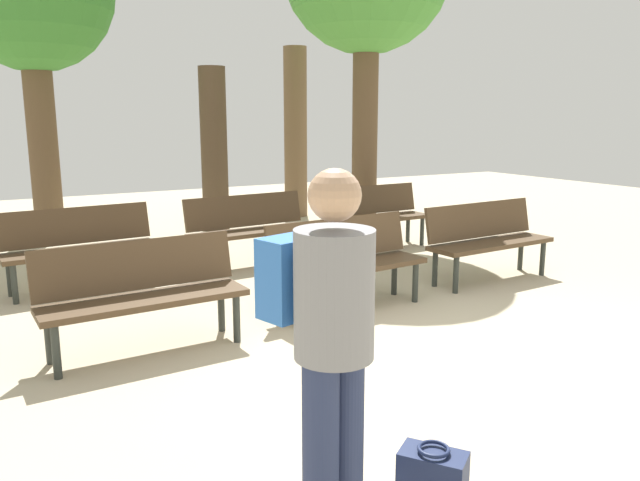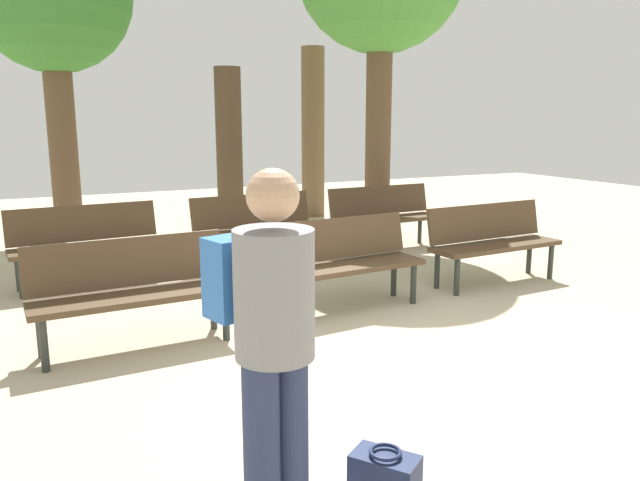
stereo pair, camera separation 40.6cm
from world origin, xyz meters
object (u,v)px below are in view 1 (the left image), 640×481
bench_r0_c2 (487,236)px  bench_r0_c1 (346,258)px  visitor_with_backpack (328,335)px  bench_r1_c2 (374,213)px  handbag (433,476)px  tree_1 (296,133)px  bench_r0_c0 (142,289)px  bench_r1_c1 (249,225)px  tree_0 (214,150)px  bench_r1_c0 (80,243)px

bench_r0_c2 → bench_r0_c1: bearing=-179.1°
bench_r0_c1 → visitor_with_backpack: size_ratio=0.99×
bench_r0_c2 → visitor_with_backpack: 4.84m
bench_r1_c2 → handbag: 5.97m
tree_1 → bench_r0_c1: bearing=-112.6°
bench_r0_c1 → tree_1: bearing=62.6°
bench_r0_c0 → bench_r1_c1: same height
bench_r0_c2 → bench_r1_c1: size_ratio=0.99×
tree_0 → visitor_with_backpack: tree_0 is taller
bench_r0_c2 → handbag: (-3.26, -3.00, -0.37)m
bench_r0_c1 → handbag: (-1.28, -2.87, -0.37)m
bench_r1_c2 → visitor_with_backpack: 6.24m
tree_0 → handbag: size_ratio=7.14×
bench_r1_c1 → bench_r1_c0: bearing=178.3°
tree_0 → tree_1: tree_1 is taller
visitor_with_backpack → handbag: visitor_with_backpack is taller
bench_r0_c2 → visitor_with_backpack: (-3.81, -2.94, 0.43)m
bench_r1_c0 → bench_r1_c1: bearing=-1.5°
bench_r0_c0 → bench_r0_c1: 1.99m
bench_r0_c1 → bench_r1_c2: same height
bench_r0_c0 → bench_r1_c2: same height
bench_r0_c0 → visitor_with_backpack: (0.15, -2.67, 0.43)m
bench_r1_c0 → bench_r0_c2: bearing=-29.0°
handbag → bench_r0_c0: bearing=104.6°
bench_r0_c0 → tree_0: 5.40m
bench_r0_c0 → tree_0: bearing=61.2°
bench_r1_c1 → tree_0: 2.69m
handbag → tree_1: bearing=66.9°
bench_r1_c1 → tree_0: bearing=74.6°
bench_r1_c2 → visitor_with_backpack: visitor_with_backpack is taller
tree_1 → bench_r1_c1: bearing=-125.9°
bench_r1_c2 → handbag: (-3.12, -5.08, -0.37)m
bench_r0_c1 → bench_r1_c0: (-2.12, 2.02, 0.00)m
tree_0 → bench_r1_c2: bearing=-59.2°
tree_1 → bench_r1_c2: bearing=-96.9°
tree_0 → visitor_with_backpack: (-2.23, -7.45, -0.37)m
bench_r0_c2 → bench_r1_c1: same height
bench_r0_c1 → tree_0: 4.73m
tree_0 → handbag: bearing=-102.5°
bench_r0_c0 → tree_1: tree_1 is taller
bench_r0_c1 → tree_1: tree_1 is taller
bench_r1_c0 → bench_r1_c2: (3.96, 0.19, 0.00)m
bench_r0_c0 → tree_1: 6.96m
bench_r1_c0 → bench_r1_c2: bearing=-1.5°
bench_r0_c1 → handbag: size_ratio=4.48×
bench_r0_c2 → bench_r1_c2: (-0.14, 2.08, 0.00)m
bench_r1_c2 → bench_r0_c1: bearing=-131.6°
bench_r0_c0 → bench_r0_c2: 3.97m
bench_r1_c1 → handbag: size_ratio=4.47×
bench_r1_c0 → handbag: (0.84, -4.89, -0.37)m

